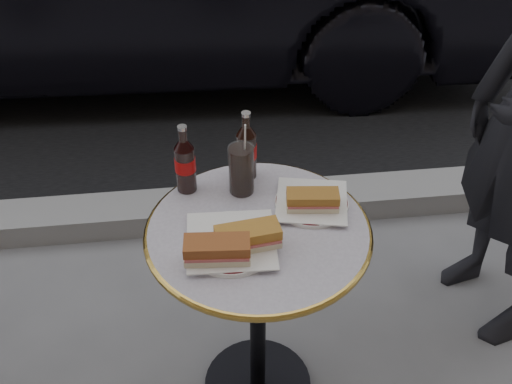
{
  "coord_description": "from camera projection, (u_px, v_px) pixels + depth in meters",
  "views": [
    {
      "loc": [
        -0.16,
        -1.28,
        1.9
      ],
      "look_at": [
        0.0,
        0.05,
        0.82
      ],
      "focal_mm": 45.0,
      "sensor_mm": 36.0,
      "label": 1
    }
  ],
  "objects": [
    {
      "name": "curb",
      "position": [
        234.0,
        207.0,
        2.86
      ],
      "size": [
        40.0,
        0.2,
        0.12
      ],
      "primitive_type": "cube",
      "color": "gray",
      "rests_on": "ground"
    },
    {
      "name": "cola_glass",
      "position": [
        241.0,
        169.0,
        1.82
      ],
      "size": [
        0.1,
        0.1,
        0.15
      ],
      "primitive_type": "cylinder",
      "rotation": [
        0.0,
        0.0,
        -0.41
      ],
      "color": "black",
      "rests_on": "bistro_table"
    },
    {
      "name": "cola_bottle_right",
      "position": [
        246.0,
        145.0,
        1.85
      ],
      "size": [
        0.08,
        0.08,
        0.22
      ],
      "primitive_type": null,
      "rotation": [
        0.0,
        0.0,
        0.31
      ],
      "color": "black",
      "rests_on": "bistro_table"
    },
    {
      "name": "bistro_table",
      "position": [
        258.0,
        317.0,
        1.97
      ],
      "size": [
        0.62,
        0.62,
        0.73
      ],
      "primitive_type": null,
      "color": "#BAB2C4",
      "rests_on": "ground"
    },
    {
      "name": "cola_bottle_left",
      "position": [
        185.0,
        159.0,
        1.8
      ],
      "size": [
        0.08,
        0.08,
        0.22
      ],
      "primitive_type": null,
      "rotation": [
        0.0,
        0.0,
        -0.32
      ],
      "color": "black",
      "rests_on": "bistro_table"
    },
    {
      "name": "plate_left",
      "position": [
        231.0,
        243.0,
        1.68
      ],
      "size": [
        0.29,
        0.29,
        0.01
      ],
      "primitive_type": "cylinder",
      "rotation": [
        0.0,
        0.0,
        -0.22
      ],
      "color": "white",
      "rests_on": "bistro_table"
    },
    {
      "name": "plate_right",
      "position": [
        312.0,
        203.0,
        1.81
      ],
      "size": [
        0.27,
        0.27,
        0.01
      ],
      "primitive_type": "cylinder",
      "rotation": [
        0.0,
        0.0,
        -0.38
      ],
      "color": "white",
      "rests_on": "bistro_table"
    },
    {
      "name": "sandwich_left_b",
      "position": [
        248.0,
        238.0,
        1.65
      ],
      "size": [
        0.18,
        0.1,
        0.06
      ],
      "primitive_type": "cube",
      "rotation": [
        0.0,
        0.0,
        0.13
      ],
      "color": "#B6792E",
      "rests_on": "plate_left"
    },
    {
      "name": "sandwich_left_a",
      "position": [
        217.0,
        251.0,
        1.61
      ],
      "size": [
        0.17,
        0.09,
        0.06
      ],
      "primitive_type": "cube",
      "rotation": [
        0.0,
        0.0,
        -0.08
      ],
      "color": "#964E26",
      "rests_on": "plate_left"
    },
    {
      "name": "sandwich_right",
      "position": [
        313.0,
        201.0,
        1.77
      ],
      "size": [
        0.15,
        0.08,
        0.05
      ],
      "primitive_type": "cube",
      "rotation": [
        0.0,
        0.0,
        -0.11
      ],
      "color": "#A56B2A",
      "rests_on": "plate_right"
    }
  ]
}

